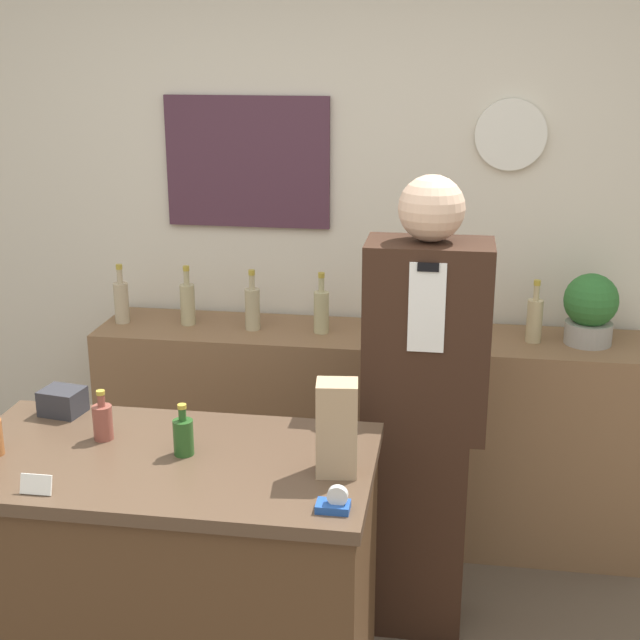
% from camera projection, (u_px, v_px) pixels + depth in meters
% --- Properties ---
extents(back_wall, '(5.20, 0.09, 2.70)m').
position_uv_depth(back_wall, '(331.00, 223.00, 3.96)').
color(back_wall, beige).
rests_on(back_wall, ground_plane).
extents(back_shelf, '(2.35, 0.44, 0.94)m').
position_uv_depth(back_shelf, '(367.00, 434.00, 3.94)').
color(back_shelf, brown).
rests_on(back_shelf, ground_plane).
extents(display_counter, '(1.26, 0.69, 0.94)m').
position_uv_depth(display_counter, '(171.00, 592.00, 2.81)').
color(display_counter, '#4C331E').
rests_on(display_counter, ground_plane).
extents(shopkeeper, '(0.43, 0.27, 1.71)m').
position_uv_depth(shopkeeper, '(424.00, 415.00, 3.18)').
color(shopkeeper, '#331E14').
rests_on(shopkeeper, ground_plane).
extents(potted_plant, '(0.22, 0.22, 0.29)m').
position_uv_depth(potted_plant, '(590.00, 308.00, 3.63)').
color(potted_plant, '#9E998E').
rests_on(potted_plant, back_shelf).
extents(paper_bag, '(0.13, 0.11, 0.28)m').
position_uv_depth(paper_bag, '(337.00, 428.00, 2.53)').
color(paper_bag, tan).
rests_on(paper_bag, display_counter).
extents(tape_dispenser, '(0.09, 0.06, 0.07)m').
position_uv_depth(tape_dispenser, '(335.00, 503.00, 2.36)').
color(tape_dispenser, '#1E4799').
rests_on(tape_dispenser, display_counter).
extents(price_card_right, '(0.09, 0.02, 0.06)m').
position_uv_depth(price_card_right, '(36.00, 484.00, 2.44)').
color(price_card_right, white).
rests_on(price_card_right, display_counter).
extents(gift_box, '(0.15, 0.13, 0.09)m').
position_uv_depth(gift_box, '(63.00, 401.00, 2.97)').
color(gift_box, '#2D2D33').
rests_on(gift_box, display_counter).
extents(counter_bottle_1, '(0.06, 0.06, 0.16)m').
position_uv_depth(counter_bottle_1, '(103.00, 421.00, 2.77)').
color(counter_bottle_1, brown).
rests_on(counter_bottle_1, display_counter).
extents(counter_bottle_2, '(0.06, 0.06, 0.16)m').
position_uv_depth(counter_bottle_2, '(183.00, 436.00, 2.67)').
color(counter_bottle_2, '#254F1F').
rests_on(counter_bottle_2, display_counter).
extents(shelf_bottle_0, '(0.06, 0.06, 0.26)m').
position_uv_depth(shelf_bottle_0, '(121.00, 301.00, 3.92)').
color(shelf_bottle_0, tan).
rests_on(shelf_bottle_0, back_shelf).
extents(shelf_bottle_1, '(0.06, 0.06, 0.26)m').
position_uv_depth(shelf_bottle_1, '(188.00, 303.00, 3.89)').
color(shelf_bottle_1, tan).
rests_on(shelf_bottle_1, back_shelf).
extents(shelf_bottle_2, '(0.06, 0.06, 0.26)m').
position_uv_depth(shelf_bottle_2, '(252.00, 307.00, 3.82)').
color(shelf_bottle_2, tan).
rests_on(shelf_bottle_2, back_shelf).
extents(shelf_bottle_3, '(0.06, 0.06, 0.26)m').
position_uv_depth(shelf_bottle_3, '(321.00, 310.00, 3.78)').
color(shelf_bottle_3, tan).
rests_on(shelf_bottle_3, back_shelf).
extents(shelf_bottle_4, '(0.06, 0.06, 0.26)m').
position_uv_depth(shelf_bottle_4, '(391.00, 312.00, 3.75)').
color(shelf_bottle_4, tan).
rests_on(shelf_bottle_4, back_shelf).
extents(shelf_bottle_5, '(0.06, 0.06, 0.26)m').
position_uv_depth(shelf_bottle_5, '(462.00, 314.00, 3.73)').
color(shelf_bottle_5, tan).
rests_on(shelf_bottle_5, back_shelf).
extents(shelf_bottle_6, '(0.06, 0.06, 0.26)m').
position_uv_depth(shelf_bottle_6, '(534.00, 319.00, 3.66)').
color(shelf_bottle_6, tan).
rests_on(shelf_bottle_6, back_shelf).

